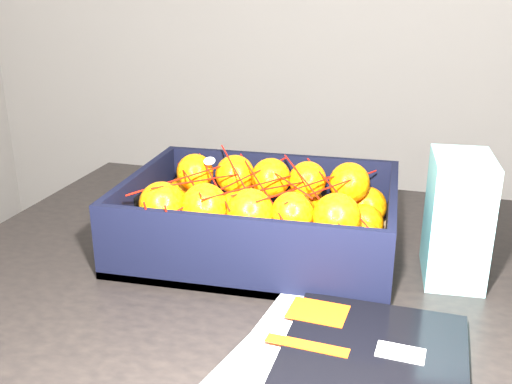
% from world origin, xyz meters
% --- Properties ---
extents(table, '(1.24, 0.87, 0.75)m').
position_xyz_m(table, '(0.02, 0.03, 0.65)').
color(table, black).
rests_on(table, ground).
extents(magazine_stack, '(0.31, 0.33, 0.02)m').
position_xyz_m(magazine_stack, '(0.07, -0.22, 0.76)').
color(magazine_stack, silver).
rests_on(magazine_stack, table).
extents(produce_crate, '(0.43, 0.32, 0.12)m').
position_xyz_m(produce_crate, '(-0.09, 0.08, 0.79)').
color(produce_crate, olive).
rests_on(produce_crate, table).
extents(clementine_heap, '(0.41, 0.30, 0.12)m').
position_xyz_m(clementine_heap, '(-0.09, 0.08, 0.82)').
color(clementine_heap, orange).
rests_on(clementine_heap, produce_crate).
extents(mesh_net, '(0.36, 0.28, 0.09)m').
position_xyz_m(mesh_net, '(-0.10, 0.07, 0.87)').
color(mesh_net, '#BF1007').
rests_on(mesh_net, clementine_heap).
extents(retail_carton, '(0.09, 0.13, 0.19)m').
position_xyz_m(retail_carton, '(0.21, 0.05, 0.84)').
color(retail_carton, silver).
rests_on(retail_carton, table).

